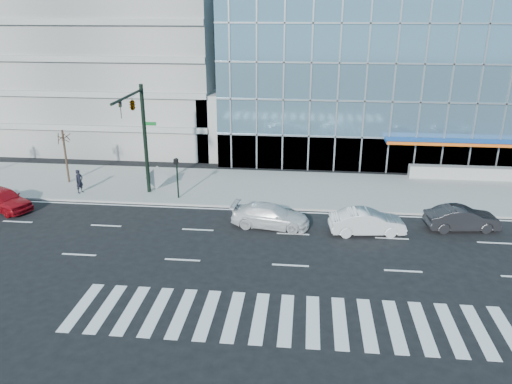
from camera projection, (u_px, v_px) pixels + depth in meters
The scene contains 14 objects.
ground at pixel (293, 234), 30.85m from camera, with size 160.00×160.00×0.00m, color black.
sidewalk at pixel (297, 189), 38.28m from camera, with size 120.00×8.00×0.15m, color gray.
theatre_building at pixel (440, 66), 51.08m from camera, with size 42.00×26.00×15.00m, color #6A96B0.
parking_garage at pixel (117, 38), 53.51m from camera, with size 24.00×24.00×20.00m, color gray.
ramp_block at pixel (237, 121), 47.15m from camera, with size 6.00×8.00×6.00m, color gray.
traffic_signal at pixel (136, 116), 34.02m from camera, with size 1.14×5.74×8.00m.
ped_signal_post at pixel (177, 172), 35.53m from camera, with size 0.30×0.33×3.00m.
street_tree_near at pixel (63, 137), 38.26m from camera, with size 1.10×1.10×4.23m.
white_suv at pixel (270, 216), 31.70m from camera, with size 2.02×4.97×1.44m, color silver.
white_sedan at pixel (367, 222), 30.71m from camera, with size 1.61×4.61×1.52m, color silver.
dark_sedan at pixel (462, 218), 31.25m from camera, with size 1.58×4.52×1.49m, color black.
red_sedan at pixel (3, 199), 34.29m from camera, with size 1.83×4.56×1.55m, color maroon.
pedestrian at pixel (79, 181), 36.95m from camera, with size 0.65×0.43×1.78m, color black.
tilted_panel at pixel (157, 177), 37.72m from camera, with size 1.30×0.06×1.30m, color #9D9D9D.
Camera 1 is at (0.63, -28.07, 13.25)m, focal length 35.00 mm.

